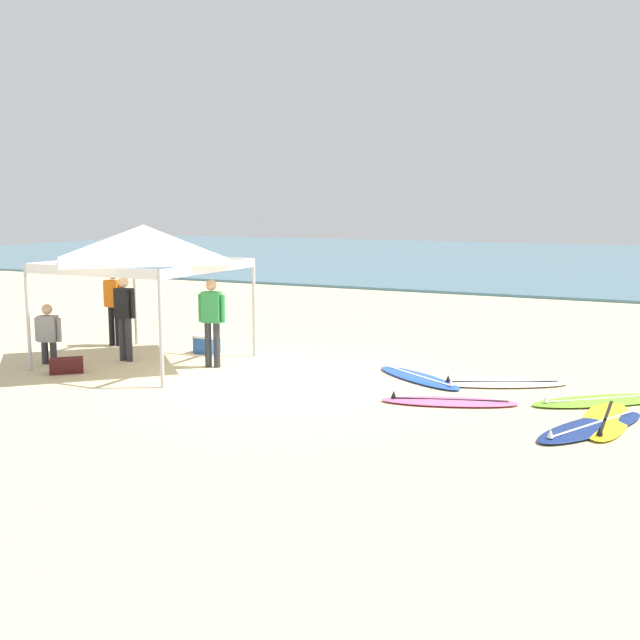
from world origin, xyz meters
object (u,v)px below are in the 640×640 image
Objects in this scene: surfboard_yellow at (606,419)px; surfboard_white at (501,383)px; surfboard_blue at (419,378)px; person_green at (212,317)px; canopy_tent at (144,243)px; surfboard_lime at (602,400)px; gear_bag_near_tent at (67,366)px; person_grey at (48,331)px; surfboard_navy at (591,427)px; cooler_box at (207,344)px; person_black at (125,313)px; person_orange at (114,302)px; surfboard_pink at (449,401)px.

surfboard_white is at bearing 139.56° from surfboard_yellow.
person_green is at bearing -169.59° from surfboard_blue.
canopy_tent reaches higher than surfboard_lime.
gear_bag_near_tent is at bearing -119.63° from canopy_tent.
person_grey is at bearing -164.94° from surfboard_blue.
gear_bag_near_tent is at bearing -167.28° from surfboard_lime.
cooler_box reaches higher than surfboard_navy.
person_black is at bearing 177.52° from surfboard_yellow.
surfboard_navy is at bearing -5.59° from person_black.
surfboard_lime is 1.37× the size of person_green.
canopy_tent is 2.62m from cooler_box.
surfboard_lime is 1.78m from surfboard_white.
surfboard_navy is 0.51m from surfboard_yellow.
canopy_tent is 1.89× the size of person_black.
surfboard_blue is 4.14m from person_green.
surfboard_navy is 7.29m from person_green.
surfboard_blue is at bearing -4.49° from cooler_box.
person_orange is (-1.33, 1.21, 0.00)m from person_black.
person_grey is (-8.02, -0.49, 0.62)m from surfboard_pink.
person_grey is at bearing -177.20° from surfboard_yellow.
surfboard_navy is 2.04× the size of person_grey.
cooler_box is at bearing 164.29° from surfboard_navy.
cooler_box reaches higher than surfboard_yellow.
person_grey is (-8.50, -2.11, 0.62)m from surfboard_white.
cooler_box is at bearing 128.94° from person_green.
surfboard_navy is at bearing -12.20° from surfboard_pink.
cooler_box is at bearing 175.51° from surfboard_blue.
surfboard_navy is at bearing -30.61° from surfboard_blue.
surfboard_white is at bearing -0.05° from person_orange.
gear_bag_near_tent is (-2.18, -1.64, -0.85)m from person_green.
person_black is 1.88m from cooler_box.
gear_bag_near_tent is at bearing -174.11° from surfboard_yellow.
surfboard_yellow is at bearing 72.79° from surfboard_navy.
surfboard_lime is 10.36m from person_grey.
surfboard_navy is at bearing -50.41° from surfboard_white.
surfboard_navy is 2.25m from surfboard_pink.
gear_bag_near_tent is at bearing -115.12° from cooler_box.
surfboard_lime is at bearing 98.01° from surfboard_yellow.
surfboard_navy is 1.04× the size of surfboard_yellow.
person_green is at bearing 36.88° from gear_bag_near_tent.
canopy_tent is at bearing -32.61° from person_orange.
person_orange is at bearing 112.28° from gear_bag_near_tent.
surfboard_yellow is 9.26m from person_black.
surfboard_yellow is 9.52m from gear_bag_near_tent.
surfboard_yellow is at bearing 0.30° from surfboard_pink.
canopy_tent reaches higher than person_orange.
gear_bag_near_tent is at bearing -101.00° from person_black.
surfboard_white is (6.80, 1.18, -2.35)m from canopy_tent.
surfboard_yellow is at bearing 5.89° from gear_bag_near_tent.
canopy_tent is 1.32× the size of surfboard_navy.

